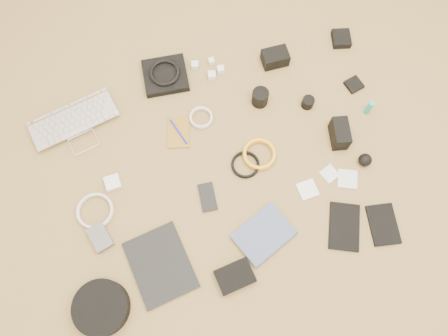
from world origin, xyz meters
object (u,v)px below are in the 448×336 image
object	(u,v)px
laptop	(79,130)
dslr_camera	(275,58)
tablet	(161,265)
paperback	(278,250)
phone	(208,197)
headphone_case	(101,308)

from	to	relation	value
laptop	dslr_camera	bearing A→B (deg)	-5.92
tablet	paperback	size ratio (longest dim) A/B	1.28
laptop	phone	size ratio (longest dim) A/B	3.12
laptop	phone	world-z (taller)	laptop
dslr_camera	phone	world-z (taller)	dslr_camera
phone	dslr_camera	bearing A→B (deg)	53.30
dslr_camera	phone	bearing A→B (deg)	-130.28
tablet	headphone_case	bearing A→B (deg)	-167.64
laptop	tablet	bearing A→B (deg)	-84.56
headphone_case	phone	bearing A→B (deg)	31.39
laptop	dslr_camera	xyz separation A→B (m)	(0.92, 0.09, 0.02)
phone	paperback	xyz separation A→B (m)	(0.20, -0.29, 0.01)
laptop	headphone_case	bearing A→B (deg)	-105.11
tablet	headphone_case	xyz separation A→B (m)	(-0.25, -0.09, 0.02)
laptop	paperback	size ratio (longest dim) A/B	1.72
tablet	phone	distance (m)	0.33
dslr_camera	headphone_case	size ratio (longest dim) A/B	0.56
laptop	tablet	size ratio (longest dim) A/B	1.34
dslr_camera	laptop	bearing A→B (deg)	-173.16
tablet	paperback	world-z (taller)	paperback
dslr_camera	phone	size ratio (longest dim) A/B	0.96
paperback	headphone_case	bearing A→B (deg)	68.40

